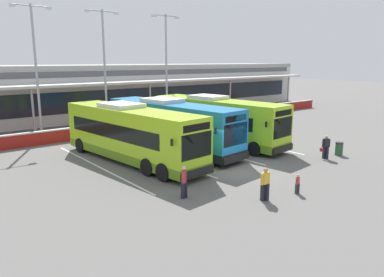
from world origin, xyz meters
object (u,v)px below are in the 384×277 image
(coach_bus_left_centre, at_px, (171,126))
(pedestrian_child, at_px, (298,183))
(coach_bus_centre, at_px, (216,121))
(pedestrian_near_bin, at_px, (265,183))
(pedestrian_in_dark_coat, at_px, (184,181))
(lamp_post_centre, at_px, (104,63))
(coach_bus_leftmost, at_px, (131,135))
(lamp_post_west, at_px, (36,63))
(litter_bin, at_px, (339,149))
(lamp_post_east, at_px, (166,63))
(pedestrian_with_handbag, at_px, (326,146))

(coach_bus_left_centre, height_order, pedestrian_child, coach_bus_left_centre)
(coach_bus_centre, distance_m, pedestrian_near_bin, 12.51)
(coach_bus_centre, xyz_separation_m, pedestrian_near_bin, (-6.65, -10.56, -0.91))
(pedestrian_in_dark_coat, distance_m, lamp_post_centre, 19.98)
(coach_bus_centre, bearing_deg, coach_bus_left_centre, 174.94)
(coach_bus_leftmost, bearing_deg, lamp_post_west, 100.64)
(coach_bus_centre, height_order, lamp_post_centre, lamp_post_centre)
(coach_bus_centre, bearing_deg, pedestrian_in_dark_coat, -140.07)
(pedestrian_near_bin, height_order, lamp_post_west, lamp_post_west)
(coach_bus_leftmost, height_order, pedestrian_in_dark_coat, coach_bus_leftmost)
(lamp_post_west, relative_size, litter_bin, 11.83)
(pedestrian_near_bin, distance_m, lamp_post_east, 22.97)
(coach_bus_leftmost, height_order, lamp_post_west, lamp_post_west)
(coach_bus_leftmost, bearing_deg, pedestrian_near_bin, -82.17)
(lamp_post_west, relative_size, lamp_post_east, 1.00)
(pedestrian_near_bin, bearing_deg, lamp_post_east, 66.64)
(pedestrian_in_dark_coat, relative_size, pedestrian_near_bin, 1.00)
(coach_bus_left_centre, bearing_deg, coach_bus_centre, -5.06)
(coach_bus_centre, distance_m, lamp_post_west, 15.76)
(coach_bus_centre, height_order, lamp_post_east, lamp_post_east)
(coach_bus_left_centre, bearing_deg, pedestrian_in_dark_coat, -122.29)
(pedestrian_near_bin, distance_m, lamp_post_centre, 22.00)
(pedestrian_in_dark_coat, distance_m, lamp_post_west, 19.79)
(coach_bus_centre, distance_m, litter_bin, 9.33)
(pedestrian_near_bin, bearing_deg, pedestrian_with_handbag, 14.49)
(pedestrian_near_bin, xyz_separation_m, lamp_post_east, (8.85, 20.49, 5.42))
(pedestrian_with_handbag, distance_m, lamp_post_centre, 20.72)
(lamp_post_east, distance_m, litter_bin, 19.23)
(coach_bus_left_centre, xyz_separation_m, pedestrian_child, (-0.45, -11.36, -1.24))
(pedestrian_in_dark_coat, relative_size, lamp_post_west, 0.15)
(coach_bus_leftmost, height_order, pedestrian_near_bin, coach_bus_leftmost)
(coach_bus_leftmost, relative_size, pedestrian_near_bin, 7.62)
(coach_bus_left_centre, distance_m, lamp_post_east, 12.36)
(lamp_post_west, distance_m, litter_bin, 24.79)
(pedestrian_child, bearing_deg, coach_bus_leftmost, 107.78)
(coach_bus_leftmost, distance_m, coach_bus_left_centre, 3.92)
(lamp_post_west, xyz_separation_m, lamp_post_east, (12.41, -1.20, 0.00))
(coach_bus_leftmost, distance_m, pedestrian_with_handbag, 13.06)
(coach_bus_centre, bearing_deg, lamp_post_centre, 111.83)
(pedestrian_with_handbag, height_order, pedestrian_near_bin, same)
(coach_bus_centre, height_order, litter_bin, coach_bus_centre)
(lamp_post_west, bearing_deg, coach_bus_centre, -47.45)
(lamp_post_west, height_order, litter_bin, lamp_post_west)
(pedestrian_with_handbag, xyz_separation_m, lamp_post_east, (-0.23, 18.14, 5.43))
(coach_bus_left_centre, distance_m, pedestrian_child, 11.44)
(coach_bus_leftmost, xyz_separation_m, pedestrian_child, (3.38, -10.53, -1.24))
(pedestrian_child, height_order, lamp_post_centre, lamp_post_centre)
(pedestrian_in_dark_coat, xyz_separation_m, lamp_post_east, (11.63, 17.82, 5.42))
(pedestrian_child, bearing_deg, lamp_post_centre, 88.94)
(coach_bus_centre, distance_m, pedestrian_in_dark_coat, 12.33)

